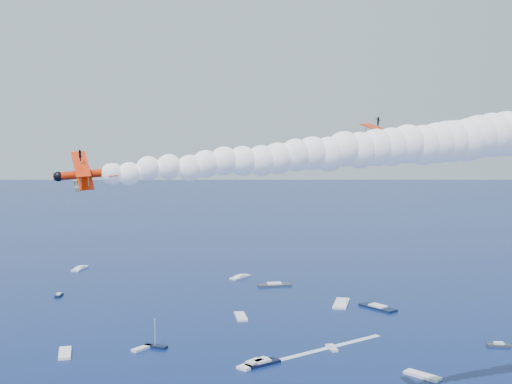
{
  "coord_description": "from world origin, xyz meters",
  "views": [
    {
      "loc": [
        6.44,
        -74.9,
        57.05
      ],
      "look_at": [
        -1.36,
        23.26,
        49.54
      ],
      "focal_mm": 45.33,
      "sensor_mm": 36.0,
      "label": 1
    }
  ],
  "objects": [
    {
      "name": "biplane_trail",
      "position": [
        -21.95,
        6.12,
        53.03
      ],
      "size": [
        11.01,
        12.39,
        8.49
      ],
      "primitive_type": null,
      "rotation": [
        -0.34,
        0.07,
        3.54
      ],
      "color": "red"
    },
    {
      "name": "smoke_trail_trail",
      "position": [
        9.54,
        19.44,
        55.67
      ],
      "size": [
        71.87,
        54.24,
        12.5
      ],
      "primitive_type": null,
      "rotation": [
        0.0,
        0.0,
        3.54
      ],
      "color": "white"
    },
    {
      "name": "biplane_lead",
      "position": [
        19.24,
        40.4,
        58.06
      ],
      "size": [
        11.7,
        13.01,
        7.97
      ],
      "primitive_type": null,
      "rotation": [
        -0.2,
        0.07,
        3.57
      ],
      "color": "red"
    },
    {
      "name": "spectator_boats",
      "position": [
        -1.85,
        113.87,
        0.35
      ],
      "size": [
        211.6,
        197.54,
        0.7
      ],
      "color": "black",
      "rests_on": "ground"
    },
    {
      "name": "boat_wakes",
      "position": [
        -31.58,
        77.06,
        0.03
      ],
      "size": [
        110.77,
        83.41,
        0.04
      ],
      "color": "white",
      "rests_on": "ground"
    }
  ]
}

